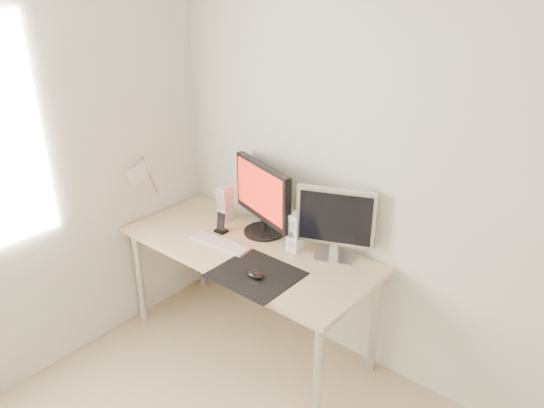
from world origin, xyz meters
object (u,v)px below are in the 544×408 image
Objects in this scene: mouse at (255,275)px; phone_dock at (221,226)px; second_monitor at (336,221)px; keyboard at (219,243)px; speaker_right at (296,232)px; main_monitor at (263,196)px; speaker_left at (225,203)px; desk at (248,258)px.

phone_dock is (-0.52, 0.26, 0.02)m from mouse.
phone_dock is (-0.73, -0.19, -0.20)m from second_monitor.
second_monitor is 1.02× the size of keyboard.
speaker_right is 0.48m from keyboard.
keyboard is (-0.11, -0.28, -0.25)m from main_monitor.
mouse is 0.23× the size of second_monitor.
main_monitor is at bearing -176.49° from second_monitor.
phone_dock reaches higher than mouse.
keyboard is at bearing 161.16° from mouse.
speaker_left is at bearing -176.84° from second_monitor.
main_monitor is at bearing 2.59° from speaker_left.
speaker_left is 1.81× the size of phone_dock.
keyboard is (-0.42, 0.14, -0.01)m from mouse.
desk is at bearing 28.85° from keyboard.
second_monitor is 1.83× the size of speaker_left.
mouse reaches higher than desk.
speaker_left reaches higher than desk.
desk is at bearing 138.76° from mouse.
speaker_left reaches higher than keyboard.
keyboard is at bearing -49.79° from phone_dock.
mouse is 0.36m from desk.
speaker_right reaches higher than phone_dock.
second_monitor is 0.78m from phone_dock.
phone_dock is (-0.50, -0.12, -0.08)m from speaker_right.
mouse is 0.75m from speaker_left.
speaker_left is 0.55× the size of keyboard.
speaker_left is 0.35m from keyboard.
main_monitor reaches higher than desk.
phone_dock is (0.10, -0.15, -0.08)m from speaker_left.
speaker_right is (0.24, 0.16, 0.20)m from desk.
second_monitor is at bearing 25.55° from desk.
main_monitor is 0.39m from keyboard.
speaker_right is at bearing -7.47° from main_monitor.
speaker_right reaches higher than mouse.
keyboard is 3.26× the size of phone_dock.
second_monitor reaches higher than desk.
mouse reaches higher than keyboard.
speaker_right is at bearing 92.99° from mouse.
desk is 0.20m from keyboard.
mouse is 0.06× the size of desk.
phone_dock is at bearing 153.19° from mouse.
main_monitor is (-0.05, 0.19, 0.33)m from desk.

